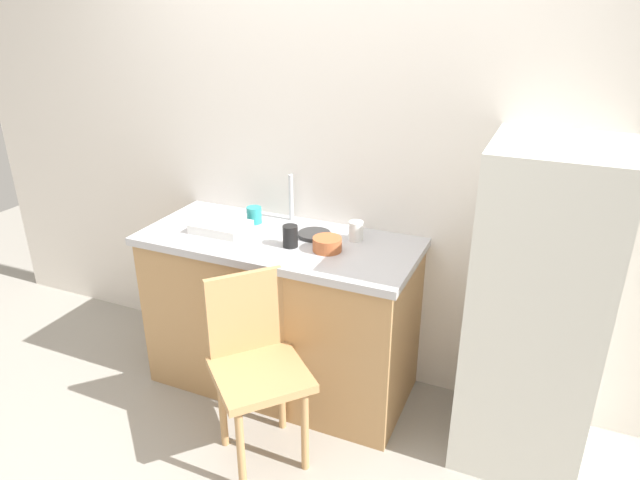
{
  "coord_description": "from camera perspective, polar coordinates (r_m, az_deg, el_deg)",
  "views": [
    {
      "loc": [
        1.12,
        -1.7,
        2.03
      ],
      "look_at": [
        0.12,
        0.6,
        0.94
      ],
      "focal_mm": 31.87,
      "sensor_mm": 36.0,
      "label": 1
    }
  ],
  "objects": [
    {
      "name": "back_wall",
      "position": [
        3.01,
        1.04,
        9.53
      ],
      "size": [
        4.8,
        0.1,
        2.61
      ],
      "primitive_type": "cube",
      "color": "white",
      "rests_on": "ground_plane"
    },
    {
      "name": "refrigerator",
      "position": [
        2.68,
        20.87,
        -6.72
      ],
      "size": [
        0.54,
        0.58,
        1.5
      ],
      "primitive_type": "cube",
      "color": "silver",
      "rests_on": "ground_plane"
    },
    {
      "name": "cup_teal",
      "position": [
        3.08,
        -6.62,
        2.51
      ],
      "size": [
        0.08,
        0.08,
        0.09
      ],
      "primitive_type": "cylinder",
      "color": "teal",
      "rests_on": "countertop"
    },
    {
      "name": "dish_tray",
      "position": [
        3.0,
        -9.92,
        1.3
      ],
      "size": [
        0.28,
        0.2,
        0.05
      ],
      "primitive_type": "cube",
      "color": "white",
      "rests_on": "countertop"
    },
    {
      "name": "terracotta_bowl",
      "position": [
        2.73,
        0.73,
        -0.42
      ],
      "size": [
        0.14,
        0.14,
        0.07
      ],
      "primitive_type": "cylinder",
      "color": "#B25B33",
      "rests_on": "countertop"
    },
    {
      "name": "hotplate",
      "position": [
        2.9,
        -0.57,
        0.56
      ],
      "size": [
        0.17,
        0.17,
        0.02
      ],
      "primitive_type": "cylinder",
      "color": "#2D2D2D",
      "rests_on": "countertop"
    },
    {
      "name": "faucet",
      "position": [
        3.08,
        -2.92,
        4.28
      ],
      "size": [
        0.02,
        0.02,
        0.26
      ],
      "primitive_type": "cylinder",
      "color": "#B7B7BC",
      "rests_on": "countertop"
    },
    {
      "name": "ground_plane",
      "position": [
        2.87,
        -7.46,
        -21.69
      ],
      "size": [
        8.0,
        8.0,
        0.0
      ],
      "primitive_type": "plane",
      "color": "#9E998E"
    },
    {
      "name": "cup_white",
      "position": [
        2.85,
        3.63,
        0.92
      ],
      "size": [
        0.07,
        0.07,
        0.1
      ],
      "primitive_type": "cylinder",
      "color": "white",
      "rests_on": "countertop"
    },
    {
      "name": "cabinet_base",
      "position": [
        3.11,
        -3.89,
        -7.65
      ],
      "size": [
        1.39,
        0.6,
        0.85
      ],
      "primitive_type": "cube",
      "color": "tan",
      "rests_on": "ground_plane"
    },
    {
      "name": "cup_black",
      "position": [
        2.77,
        -3.01,
        0.39
      ],
      "size": [
        0.08,
        0.08,
        0.11
      ],
      "primitive_type": "cylinder",
      "color": "black",
      "rests_on": "countertop"
    },
    {
      "name": "countertop",
      "position": [
        2.9,
        -4.13,
        -0.12
      ],
      "size": [
        1.43,
        0.64,
        0.04
      ],
      "primitive_type": "cube",
      "color": "#B7B7BC",
      "rests_on": "cabinet_base"
    },
    {
      "name": "chair",
      "position": [
        2.64,
        -6.47,
        -12.04
      ],
      "size": [
        0.57,
        0.57,
        0.89
      ],
      "rotation": [
        0.0,
        0.0,
        0.83
      ],
      "color": "tan",
      "rests_on": "ground_plane"
    }
  ]
}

